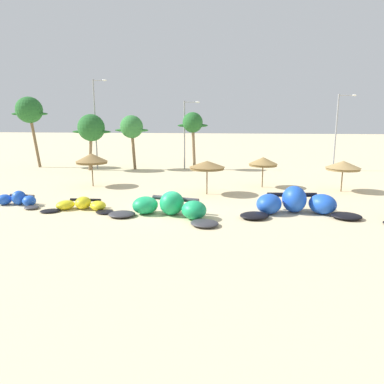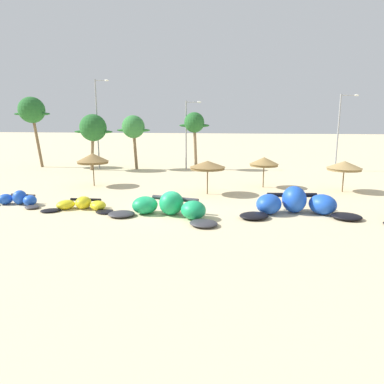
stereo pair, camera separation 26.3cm
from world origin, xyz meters
The scene contains 16 objects.
ground_plane centered at (0.00, 0.00, 0.00)m, with size 260.00×260.00×0.00m, color beige.
kite_far_left centered at (-11.43, 0.44, 0.40)m, with size 4.70×2.32×1.04m.
kite_left centered at (-6.20, -0.17, 0.33)m, with size 5.42×2.58×0.85m.
kite_left_of_center centered at (0.14, -1.08, 0.60)m, with size 7.60×4.53×1.57m.
kite_center centered at (8.37, 0.59, 0.68)m, with size 8.07×4.08×1.79m.
beach_umbrella_near_van centered at (-8.91, 8.40, 2.60)m, with size 2.95×2.95×3.07m.
beach_umbrella_middle centered at (2.00, 6.09, 2.45)m, with size 2.97×2.97×2.81m.
beach_umbrella_near_palms centered at (6.82, 9.78, 2.38)m, with size 2.64×2.64×2.79m.
beach_umbrella_outermost centered at (13.49, 8.62, 2.28)m, with size 2.93×2.93×2.68m.
palm_leftmost centered at (-21.78, 20.24, 7.19)m, with size 4.94×3.29×8.93m.
palm_left centered at (-12.98, 18.47, 5.08)m, with size 4.84×3.23×6.75m.
palm_left_of_gap centered at (-8.42, 19.92, 5.14)m, with size 4.18×2.79×6.63m.
palm_center_left centered at (-0.97, 20.64, 5.61)m, with size 3.70×2.47×6.99m.
lamppost_west centered at (-12.88, 19.86, 6.00)m, with size 1.83×0.24×10.89m.
lamppost_west_center centered at (-1.88, 21.12, 4.72)m, with size 2.01×0.24×8.34m.
lamppost_east_center centered at (16.35, 21.93, 5.09)m, with size 2.11×0.24×9.04m.
Camera 1 is at (4.36, -23.05, 6.22)m, focal length 33.31 mm.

